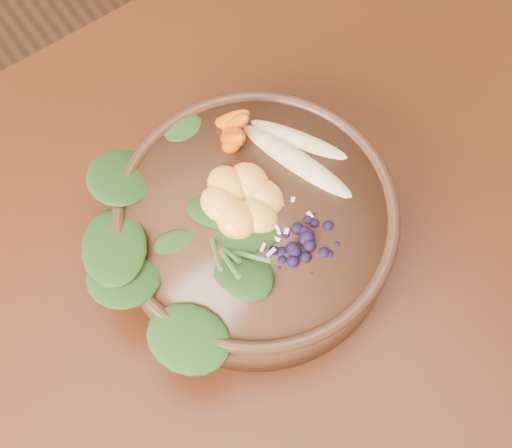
# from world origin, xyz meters

# --- Properties ---
(ground) EXTENTS (4.00, 4.00, 0.00)m
(ground) POSITION_xyz_m (0.00, 0.00, 0.00)
(ground) COLOR #381E0F
(ground) RESTS_ON ground
(dining_table) EXTENTS (1.60, 0.90, 0.75)m
(dining_table) POSITION_xyz_m (0.00, 0.00, 0.66)
(dining_table) COLOR #331C0C
(dining_table) RESTS_ON ground
(stoneware_bowl) EXTENTS (0.41, 0.41, 0.09)m
(stoneware_bowl) POSITION_xyz_m (-0.02, 0.04, 0.79)
(stoneware_bowl) COLOR #3D2213
(stoneware_bowl) RESTS_ON dining_table
(kale_heap) EXTENTS (0.26, 0.25, 0.05)m
(kale_heap) POSITION_xyz_m (-0.09, 0.09, 0.86)
(kale_heap) COLOR #234915
(kale_heap) RESTS_ON stoneware_bowl
(carrot_cluster) EXTENTS (0.08, 0.08, 0.09)m
(carrot_cluster) POSITION_xyz_m (0.00, 0.14, 0.88)
(carrot_cluster) COLOR #E05B01
(carrot_cluster) RESTS_ON stoneware_bowl
(banana_halves) EXTENTS (0.11, 0.18, 0.03)m
(banana_halves) POSITION_xyz_m (0.07, 0.08, 0.85)
(banana_halves) COLOR #E0CC84
(banana_halves) RESTS_ON stoneware_bowl
(mandarin_cluster) EXTENTS (0.12, 0.13, 0.04)m
(mandarin_cluster) POSITION_xyz_m (-0.02, 0.06, 0.85)
(mandarin_cluster) COLOR #FFA130
(mandarin_cluster) RESTS_ON stoneware_bowl
(blueberry_pile) EXTENTS (0.18, 0.15, 0.04)m
(blueberry_pile) POSITION_xyz_m (0.01, -0.02, 0.86)
(blueberry_pile) COLOR black
(blueberry_pile) RESTS_ON stoneware_bowl
(coconut_flakes) EXTENTS (0.12, 0.11, 0.01)m
(coconut_flakes) POSITION_xyz_m (-0.01, 0.02, 0.84)
(coconut_flakes) COLOR white
(coconut_flakes) RESTS_ON stoneware_bowl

